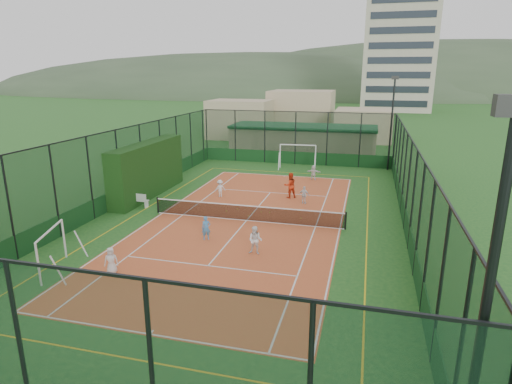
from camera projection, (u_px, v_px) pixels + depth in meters
ground at (247, 221)px, 25.50m from camera, size 300.00×300.00×0.00m
court_slab at (247, 221)px, 25.50m from camera, size 11.17×23.97×0.01m
tennis_net at (246, 212)px, 25.35m from camera, size 11.67×0.12×1.06m
perimeter_fence at (246, 180)px, 24.82m from camera, size 18.12×34.12×5.00m
floodlight_se at (477, 359)px, 6.82m from camera, size 0.60×0.26×8.25m
floodlight_ne at (391, 124)px, 37.74m from camera, size 0.60×0.26×8.25m
clubhouse at (303, 140)px, 45.56m from camera, size 15.20×7.20×3.15m
apartment_tower at (399, 42)px, 94.88m from camera, size 15.00×12.00×30.00m
distant_hills at (353, 95)px, 165.19m from camera, size 200.00×60.00×24.00m
hedge_left at (148, 169)px, 30.34m from camera, size 1.30×8.67×3.79m
white_bench at (136, 199)px, 28.06m from camera, size 1.77×0.56×0.98m
futsal_goal_near at (52, 251)px, 18.84m from camera, size 3.06×1.73×1.90m
futsal_goal_far at (298, 157)px, 39.20m from camera, size 3.41×1.23×2.16m
child_near_left at (111, 261)px, 18.64m from camera, size 0.70×0.59×1.21m
child_near_mid at (206, 228)px, 22.47m from camera, size 0.55×0.48×1.26m
child_near_right at (255, 240)px, 20.62m from camera, size 0.69×0.54×1.41m
child_far_left at (220, 188)px, 30.23m from camera, size 0.91×0.82×1.23m
child_far_right at (304, 195)px, 28.65m from camera, size 0.74×0.41×1.19m
child_far_back at (313, 172)px, 35.03m from camera, size 1.18×0.50×1.23m
coach at (290, 185)px, 29.93m from camera, size 1.10×1.03×1.79m
tennis_balls at (256, 213)px, 26.77m from camera, size 4.87×1.23×0.07m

